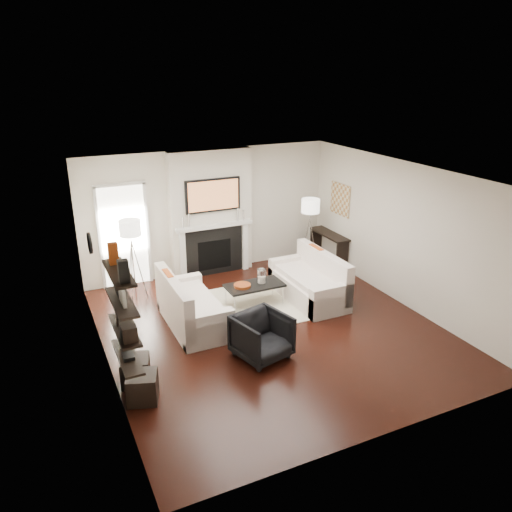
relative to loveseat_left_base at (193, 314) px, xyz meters
name	(u,v)px	position (x,y,z in m)	size (l,w,h in m)	color
room_envelope	(271,256)	(1.16, -0.72, 1.14)	(6.00, 6.00, 6.00)	black
chimney_breast	(211,213)	(1.16, 2.16, 1.14)	(1.80, 0.25, 2.70)	silver
fireplace_surround	(214,252)	(1.16, 2.02, 0.31)	(1.30, 0.02, 1.04)	black
firebox	(215,255)	(1.16, 2.02, 0.24)	(0.75, 0.02, 0.65)	black
mantel_pilaster_l	(183,256)	(0.44, 1.99, 0.34)	(0.12, 0.08, 1.10)	white
mantel_pilaster_r	(245,246)	(1.88, 1.99, 0.34)	(0.12, 0.08, 1.10)	white
mantel_shelf	(214,226)	(1.16, 1.97, 0.91)	(1.70, 0.18, 0.07)	white
tv_body	(213,195)	(1.16, 2.00, 1.57)	(1.20, 0.06, 0.70)	black
tv_screen	(214,195)	(1.16, 1.97, 1.57)	(1.10, 0.01, 0.62)	#BF723F
candlestick_l_tall	(189,220)	(0.61, 1.98, 1.09)	(0.04, 0.04, 0.30)	silver
candlestick_l_short	(183,223)	(0.48, 1.98, 1.06)	(0.04, 0.04, 0.24)	silver
candlestick_r_tall	(238,214)	(1.71, 1.98, 1.09)	(0.04, 0.04, 0.30)	silver
candlestick_r_short	(243,215)	(1.84, 1.98, 1.06)	(0.04, 0.04, 0.24)	silver
hallway_panel	(124,237)	(-0.69, 2.26, 0.84)	(0.90, 0.02, 2.10)	white
door_trim_l	(100,240)	(-1.17, 2.24, 0.84)	(0.06, 0.06, 2.16)	white
door_trim_r	(148,234)	(-0.21, 2.24, 0.84)	(0.06, 0.06, 2.16)	white
door_trim_top	(119,185)	(-0.69, 2.24, 1.92)	(1.02, 0.06, 0.06)	white
rug	(238,308)	(0.95, 0.25, -0.20)	(2.60, 2.00, 0.01)	beige
loveseat_left_base	(193,314)	(0.00, 0.00, 0.00)	(0.85, 1.80, 0.42)	silver
loveseat_left_back	(174,301)	(-0.33, 0.00, 0.32)	(0.18, 1.80, 0.80)	silver
loveseat_left_arm_n	(209,330)	(0.00, -0.81, 0.09)	(0.85, 0.18, 0.60)	silver
loveseat_left_arm_s	(180,292)	(0.00, 0.81, 0.09)	(0.85, 0.18, 0.60)	silver
loveseat_left_cushion	(196,300)	(0.05, 0.00, 0.26)	(0.63, 1.44, 0.10)	silver
pillow_left_orange	(168,284)	(-0.33, 0.30, 0.52)	(0.10, 0.42, 0.42)	#AF4615
pillow_left_charcoal	(178,298)	(-0.33, -0.30, 0.51)	(0.10, 0.40, 0.40)	black
loveseat_right_base	(308,289)	(2.37, 0.05, 0.00)	(0.85, 1.80, 0.42)	silver
loveseat_right_back	(323,271)	(2.70, 0.05, 0.32)	(0.18, 1.80, 0.80)	silver
loveseat_right_arm_n	(331,301)	(2.37, -0.76, 0.09)	(0.85, 0.18, 0.60)	silver
loveseat_right_arm_s	(288,270)	(2.37, 0.86, 0.09)	(0.85, 0.18, 0.60)	silver
loveseat_right_cushion	(306,277)	(2.32, 0.05, 0.26)	(0.63, 1.44, 0.10)	silver
pillow_right_orange	(316,257)	(2.70, 0.35, 0.52)	(0.10, 0.42, 0.42)	#AF4615
pillow_right_charcoal	(332,267)	(2.70, -0.25, 0.51)	(0.10, 0.40, 0.40)	black
coffee_table	(254,285)	(1.31, 0.26, 0.19)	(1.10, 0.55, 0.04)	black
coffee_leg_nw	(235,305)	(0.81, 0.04, -0.02)	(0.02, 0.02, 0.38)	silver
coffee_leg_ne	(283,295)	(1.81, 0.04, -0.02)	(0.02, 0.02, 0.38)	silver
coffee_leg_sw	(226,296)	(0.81, 0.48, -0.02)	(0.02, 0.02, 0.38)	silver
coffee_leg_se	(273,287)	(1.81, 0.48, -0.02)	(0.02, 0.02, 0.38)	silver
hurricane_glass	(262,276)	(1.46, 0.26, 0.35)	(0.16, 0.16, 0.29)	white
hurricane_candle	(262,279)	(1.46, 0.26, 0.29)	(0.10, 0.10, 0.14)	white
copper_bowl	(242,286)	(1.06, 0.26, 0.24)	(0.32, 0.32, 0.05)	#C45320
armchair	(262,335)	(0.63, -1.46, 0.18)	(0.76, 0.71, 0.79)	black
lamp_left_post	(134,270)	(-0.69, 1.52, 0.39)	(0.02, 0.02, 1.20)	silver
lamp_left_shade	(130,228)	(-0.69, 1.52, 1.24)	(0.40, 0.40, 0.30)	white
lamp_left_leg_a	(139,269)	(-0.58, 1.52, 0.39)	(0.02, 0.02, 1.25)	silver
lamp_left_leg_b	(130,269)	(-0.74, 1.61, 0.39)	(0.02, 0.02, 1.25)	silver
lamp_left_leg_c	(132,272)	(-0.74, 1.42, 0.39)	(0.02, 0.02, 1.25)	silver
lamp_right_post	(309,243)	(3.21, 1.46, 0.39)	(0.02, 0.02, 1.20)	silver
lamp_right_shade	(311,206)	(3.21, 1.46, 1.24)	(0.40, 0.40, 0.30)	white
lamp_right_leg_a	(313,242)	(3.32, 1.46, 0.39)	(0.02, 0.02, 1.25)	silver
lamp_right_leg_b	(305,242)	(3.16, 1.56, 0.39)	(0.02, 0.02, 1.25)	silver
lamp_right_leg_c	(309,244)	(3.16, 1.37, 0.39)	(0.02, 0.02, 1.25)	silver
console_top	(329,234)	(3.73, 1.45, 0.52)	(0.35, 1.20, 0.04)	black
console_leg_n	(342,257)	(3.73, 0.90, 0.14)	(0.30, 0.04, 0.71)	black
console_leg_s	(316,243)	(3.73, 2.00, 0.14)	(0.30, 0.04, 0.71)	black
wall_art	(340,199)	(3.89, 1.33, 1.34)	(0.03, 0.70, 0.70)	tan
shelf_bottom	(128,357)	(-1.46, -1.72, 0.49)	(0.25, 1.00, 0.04)	black
shelf_lower	(125,330)	(-1.46, -1.72, 0.89)	(0.25, 1.00, 0.04)	black
shelf_upper	(122,302)	(-1.46, -1.72, 1.29)	(0.25, 1.00, 0.04)	black
shelf_top	(119,273)	(-1.46, -1.72, 1.69)	(0.25, 1.00, 0.04)	black
decor_magfile_a	(123,271)	(-1.46, -2.09, 1.85)	(0.12, 0.10, 0.28)	black
decor_magfile_b	(113,254)	(-1.46, -1.44, 1.85)	(0.12, 0.10, 0.28)	#AF4615
decor_frame_a	(122,295)	(-1.46, -1.81, 1.42)	(0.04, 0.30, 0.22)	white
decor_frame_b	(118,288)	(-1.46, -1.50, 1.40)	(0.04, 0.22, 0.18)	black
decor_wine_rack	(129,332)	(-1.46, -2.01, 1.01)	(0.18, 0.25, 0.20)	black
decor_box_small	(122,319)	(-1.46, -1.56, 0.97)	(0.15, 0.12, 0.12)	black
decor_books	(128,356)	(-1.46, -1.78, 0.53)	(0.14, 0.20, 0.05)	black
decor_box_tall	(123,340)	(-1.46, -1.46, 0.60)	(0.10, 0.10, 0.18)	white
clock_rim	(90,243)	(-1.57, 0.18, 1.49)	(0.34, 0.34, 0.04)	black
clock_face	(91,243)	(-1.54, 0.18, 1.49)	(0.29, 0.29, 0.01)	white
ottoman_near	(135,370)	(-1.31, -1.31, -0.01)	(0.40, 0.40, 0.40)	black
ottoman_far	(143,387)	(-1.31, -1.76, -0.01)	(0.40, 0.40, 0.40)	black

